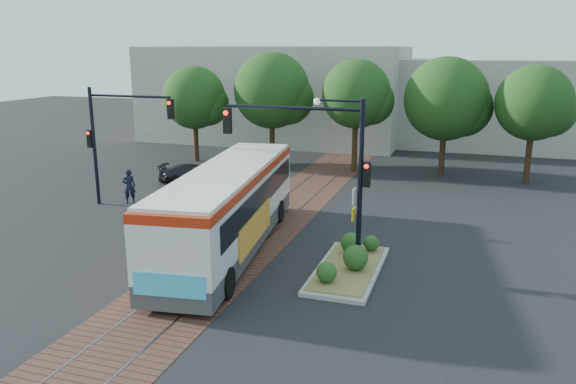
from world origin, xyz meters
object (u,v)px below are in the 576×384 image
Objects in this scene: officer at (129,186)px; parked_car at (194,175)px; city_bus at (229,204)px; traffic_island at (349,262)px; signal_pole_left at (112,131)px; signal_pole_main at (326,156)px.

officer is 0.44× the size of parked_car.
city_bus is 2.43× the size of traffic_island.
signal_pole_left reaches higher than parked_car.
parked_car is at bearing 117.26° from city_bus.
parked_car is at bearing 73.18° from signal_pole_left.
signal_pole_main is at bearing -17.81° from city_bus.
signal_pole_main reaches higher than signal_pole_left.
parked_car is (-11.58, 10.22, 0.27)m from traffic_island.
officer is at bearing 156.01° from parked_car.
traffic_island is 14.50m from signal_pole_left.
signal_pole_left is (-8.11, 4.05, 2.01)m from city_bus.
parked_car is at bearing 138.57° from traffic_island.
signal_pole_main reaches higher than officer.
signal_pole_left is at bearing 154.04° from parked_car.
traffic_island is 0.87× the size of signal_pole_left.
signal_pole_left is (-12.23, 4.80, -0.29)m from signal_pole_main.
city_bus is 9.29m from signal_pole_left.
signal_pole_main is at bearing 119.31° from officer.
city_bus is 6.97× the size of officer.
officer is at bearing 58.98° from signal_pole_left.
city_bus is at bearing -26.55° from signal_pole_left.
city_bus is 2.11× the size of signal_pole_left.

